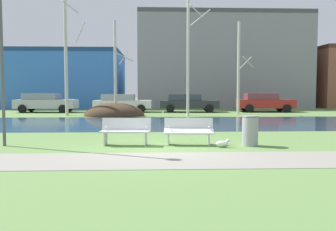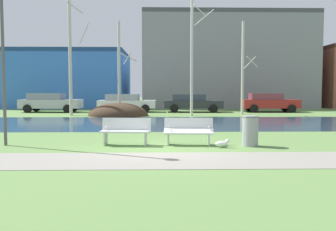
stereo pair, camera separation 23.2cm
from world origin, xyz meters
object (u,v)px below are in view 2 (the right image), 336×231
at_px(bench_right, 189,130).
at_px(trash_bin, 250,130).
at_px(bench_left, 126,131).
at_px(streetlamp, 2,19).
at_px(parked_van_nearest_silver, 50,102).
at_px(parked_wagon_fourth_red, 269,102).
at_px(parked_sedan_second_white, 126,102).
at_px(parked_hatch_third_dark, 192,103).
at_px(seagull, 222,143).

distance_m(bench_right, trash_bin, 1.96).
distance_m(bench_left, trash_bin, 3.99).
bearing_deg(streetlamp, parked_van_nearest_silver, 101.91).
xyz_separation_m(bench_right, parked_wagon_fourth_red, (7.80, 17.41, 0.32)).
height_order(bench_right, streetlamp, streetlamp).
xyz_separation_m(bench_left, streetlamp, (-3.87, 0.02, 3.55)).
distance_m(parked_sedan_second_white, parked_hatch_third_dark, 5.28).
xyz_separation_m(seagull, streetlamp, (-6.92, 0.64, 3.89)).
height_order(trash_bin, parked_sedan_second_white, parked_sedan_second_white).
bearing_deg(bench_right, parked_wagon_fourth_red, 65.87).
bearing_deg(bench_right, seagull, -31.71).
bearing_deg(seagull, parked_sedan_second_white, 104.12).
bearing_deg(parked_hatch_third_dark, parked_sedan_second_white, 177.85).
distance_m(bench_left, seagull, 3.12).
height_order(seagull, parked_sedan_second_white, parked_sedan_second_white).
height_order(parked_van_nearest_silver, parked_wagon_fourth_red, parked_van_nearest_silver).
xyz_separation_m(trash_bin, seagull, (-0.94, -0.32, -0.37)).
xyz_separation_m(seagull, parked_van_nearest_silver, (-10.63, 18.27, 0.66)).
bearing_deg(trash_bin, bench_left, 175.67).
distance_m(parked_hatch_third_dark, parked_wagon_fourth_red, 6.14).
bearing_deg(parked_wagon_fourth_red, trash_bin, -108.31).
height_order(bench_left, bench_right, same).
relative_size(bench_right, parked_sedan_second_white, 0.35).
bearing_deg(parked_sedan_second_white, trash_bin, -72.89).
height_order(bench_left, parked_wagon_fourth_red, parked_wagon_fourth_red).
xyz_separation_m(seagull, parked_sedan_second_white, (-4.61, 18.34, 0.63)).
distance_m(bench_right, parked_wagon_fourth_red, 19.08).
relative_size(trash_bin, parked_wagon_fourth_red, 0.21).
distance_m(trash_bin, parked_sedan_second_white, 18.86).
relative_size(bench_left, bench_right, 1.00).
bearing_deg(seagull, parked_wagon_fourth_red, 69.34).
xyz_separation_m(bench_left, parked_van_nearest_silver, (-7.59, 17.65, 0.33)).
bearing_deg(bench_left, seagull, -11.51).
relative_size(seagull, parked_hatch_third_dark, 0.10).
relative_size(parked_sedan_second_white, parked_hatch_third_dark, 0.99).
xyz_separation_m(trash_bin, parked_wagon_fourth_red, (5.86, 17.71, 0.29)).
xyz_separation_m(bench_left, seagull, (3.04, -0.62, -0.34)).
relative_size(bench_right, parked_wagon_fourth_red, 0.36).
bearing_deg(streetlamp, seagull, -5.31).
xyz_separation_m(bench_right, seagull, (1.00, -0.62, -0.34)).
height_order(seagull, parked_van_nearest_silver, parked_van_nearest_silver).
bearing_deg(bench_right, bench_left, 180.00).
bearing_deg(bench_left, bench_right, 0.00).
distance_m(parked_van_nearest_silver, parked_wagon_fourth_red, 17.43).
relative_size(trash_bin, streetlamp, 0.16).
relative_size(bench_right, trash_bin, 1.70).
bearing_deg(trash_bin, parked_sedan_second_white, 107.11).
bearing_deg(parked_sedan_second_white, bench_right, -78.49).
xyz_separation_m(parked_van_nearest_silver, parked_sedan_second_white, (6.02, 0.07, -0.04)).
distance_m(trash_bin, parked_van_nearest_silver, 21.35).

